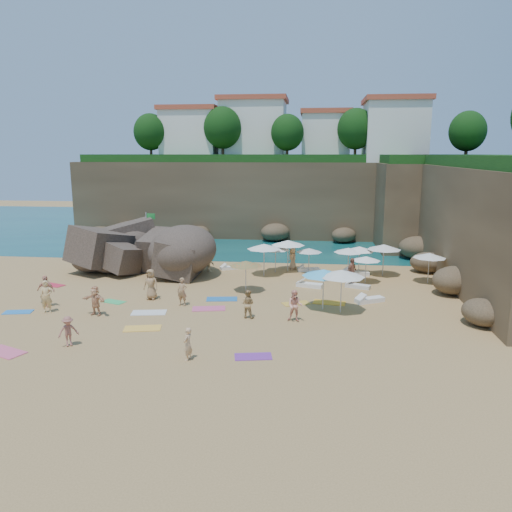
# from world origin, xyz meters

# --- Properties ---
(ground) EXTENTS (120.00, 120.00, 0.00)m
(ground) POSITION_xyz_m (0.00, 0.00, 0.00)
(ground) COLOR tan
(ground) RESTS_ON ground
(seawater) EXTENTS (120.00, 120.00, 0.00)m
(seawater) POSITION_xyz_m (0.00, 30.00, 0.00)
(seawater) COLOR #0C4751
(seawater) RESTS_ON ground
(cliff_back) EXTENTS (44.00, 8.00, 8.00)m
(cliff_back) POSITION_xyz_m (2.00, 25.00, 4.00)
(cliff_back) COLOR brown
(cliff_back) RESTS_ON ground
(cliff_right) EXTENTS (8.00, 30.00, 8.00)m
(cliff_right) POSITION_xyz_m (19.00, 8.00, 4.00)
(cliff_right) COLOR brown
(cliff_right) RESTS_ON ground
(cliff_corner) EXTENTS (10.00, 12.00, 8.00)m
(cliff_corner) POSITION_xyz_m (17.00, 20.00, 4.00)
(cliff_corner) COLOR brown
(cliff_corner) RESTS_ON ground
(rock_promontory) EXTENTS (12.00, 7.00, 2.00)m
(rock_promontory) POSITION_xyz_m (-11.00, 16.00, 0.00)
(rock_promontory) COLOR brown
(rock_promontory) RESTS_ON ground
(clifftop_buildings) EXTENTS (28.48, 9.48, 7.00)m
(clifftop_buildings) POSITION_xyz_m (2.96, 25.79, 11.24)
(clifftop_buildings) COLOR white
(clifftop_buildings) RESTS_ON cliff_back
(clifftop_trees) EXTENTS (35.60, 23.82, 4.40)m
(clifftop_trees) POSITION_xyz_m (4.78, 19.52, 11.26)
(clifftop_trees) COLOR #11380F
(clifftop_trees) RESTS_ON ground
(marina_masts) EXTENTS (3.10, 0.10, 6.00)m
(marina_masts) POSITION_xyz_m (-16.50, 30.00, 3.00)
(marina_masts) COLOR white
(marina_masts) RESTS_ON ground
(rock_outcrop) EXTENTS (10.55, 8.90, 3.65)m
(rock_outcrop) POSITION_xyz_m (-7.11, 7.39, 0.00)
(rock_outcrop) COLOR brown
(rock_outcrop) RESTS_ON ground
(flag_pole) EXTENTS (0.81, 0.15, 4.16)m
(flag_pole) POSITION_xyz_m (-7.70, 9.30, 2.66)
(flag_pole) COLOR silver
(flag_pole) RESTS_ON ground
(parasol_0) EXTENTS (2.52, 2.52, 2.39)m
(parasol_0) POSITION_xyz_m (2.30, 5.59, 2.19)
(parasol_0) COLOR silver
(parasol_0) RESTS_ON ground
(parasol_1) EXTENTS (2.25, 2.25, 2.12)m
(parasol_1) POSITION_xyz_m (9.32, 6.74, 1.95)
(parasol_1) COLOR silver
(parasol_1) RESTS_ON ground
(parasol_2) EXTENTS (2.19, 2.19, 2.07)m
(parasol_2) POSITION_xyz_m (3.07, 6.74, 1.90)
(parasol_2) COLOR silver
(parasol_2) RESTS_ON ground
(parasol_3) EXTENTS (1.98, 1.98, 1.87)m
(parasol_3) POSITION_xyz_m (5.59, 6.96, 1.72)
(parasol_3) COLOR silver
(parasol_3) RESTS_ON ground
(parasol_4) EXTENTS (2.21, 2.21, 2.09)m
(parasol_4) POSITION_xyz_m (8.51, 6.33, 1.91)
(parasol_4) COLOR silver
(parasol_4) RESTS_ON ground
(parasol_5) EXTENTS (2.56, 2.56, 2.42)m
(parasol_5) POSITION_xyz_m (3.98, 7.21, 2.22)
(parasol_5) COLOR silver
(parasol_5) RESTS_ON ground
(parasol_6) EXTENTS (2.19, 2.19, 2.07)m
(parasol_6) POSITION_xyz_m (1.56, 1.01, 1.90)
(parasol_6) COLOR silver
(parasol_6) RESTS_ON ground
(parasol_7) EXTENTS (2.50, 2.50, 2.37)m
(parasol_7) POSITION_xyz_m (11.06, 6.48, 2.17)
(parasol_7) COLOR silver
(parasol_7) RESTS_ON ground
(parasol_8) EXTENTS (2.26, 2.26, 2.14)m
(parasol_8) POSITION_xyz_m (13.93, 4.72, 1.96)
(parasol_8) COLOR silver
(parasol_8) RESTS_ON ground
(parasol_9) EXTENTS (2.00, 2.00, 1.89)m
(parasol_9) POSITION_xyz_m (9.57, 4.27, 1.74)
(parasol_9) COLOR silver
(parasol_9) RESTS_ON ground
(parasol_10) EXTENTS (2.52, 2.52, 2.39)m
(parasol_10) POSITION_xyz_m (6.50, -2.19, 2.19)
(parasol_10) COLOR silver
(parasol_10) RESTS_ON ground
(parasol_11) EXTENTS (2.63, 2.63, 2.49)m
(parasol_11) POSITION_xyz_m (7.50, -2.63, 2.28)
(parasol_11) COLOR silver
(parasol_11) RESTS_ON ground
(lounger_0) EXTENTS (1.59, 1.20, 0.24)m
(lounger_0) POSITION_xyz_m (-0.54, 7.30, 0.12)
(lounger_0) COLOR white
(lounger_0) RESTS_ON ground
(lounger_1) EXTENTS (1.73, 0.84, 0.26)m
(lounger_1) POSITION_xyz_m (5.59, 7.30, 0.13)
(lounger_1) COLOR white
(lounger_1) RESTS_ON ground
(lounger_2) EXTENTS (2.10, 0.91, 0.32)m
(lounger_2) POSITION_xyz_m (9.02, 6.25, 0.16)
(lounger_2) COLOR white
(lounger_2) RESTS_ON ground
(lounger_3) EXTENTS (1.73, 1.13, 0.26)m
(lounger_3) POSITION_xyz_m (8.94, 2.79, 0.13)
(lounger_3) COLOR silver
(lounger_3) RESTS_ON ground
(lounger_4) EXTENTS (1.87, 1.07, 0.28)m
(lounger_4) POSITION_xyz_m (5.70, 2.67, 0.14)
(lounger_4) COLOR white
(lounger_4) RESTS_ON ground
(lounger_5) EXTENTS (1.90, 1.40, 0.28)m
(lounger_5) POSITION_xyz_m (9.37, -0.48, 0.14)
(lounger_5) COLOR white
(lounger_5) RESTS_ON ground
(towel_0) EXTENTS (1.69, 1.09, 0.03)m
(towel_0) POSITION_xyz_m (-10.82, -4.73, 0.01)
(towel_0) COLOR blue
(towel_0) RESTS_ON ground
(towel_1) EXTENTS (2.18, 1.65, 0.03)m
(towel_1) POSITION_xyz_m (-8.03, -10.31, 0.02)
(towel_1) COLOR #E2577A
(towel_1) RESTS_ON ground
(towel_4) EXTENTS (2.04, 1.32, 0.03)m
(towel_4) POSITION_xyz_m (-2.84, -6.57, 0.02)
(towel_4) COLOR #FDBB42
(towel_4) RESTS_ON ground
(towel_5) EXTENTS (2.08, 1.28, 0.03)m
(towel_5) POSITION_xyz_m (-3.34, -4.00, 0.02)
(towel_5) COLOR silver
(towel_5) RESTS_ON ground
(towel_6) EXTENTS (1.78, 1.12, 0.03)m
(towel_6) POSITION_xyz_m (3.30, -9.54, 0.01)
(towel_6) COLOR purple
(towel_6) RESTS_ON ground
(towel_7) EXTENTS (1.74, 1.27, 0.03)m
(towel_7) POSITION_xyz_m (-11.83, 1.13, 0.01)
(towel_7) COLOR red
(towel_7) RESTS_ON ground
(towel_8) EXTENTS (2.02, 1.22, 0.03)m
(towel_8) POSITION_xyz_m (0.30, -0.87, 0.02)
(towel_8) COLOR #2269B5
(towel_8) RESTS_ON ground
(towel_9) EXTENTS (2.06, 1.30, 0.03)m
(towel_9) POSITION_xyz_m (-0.11, -2.88, 0.02)
(towel_9) COLOR #D65382
(towel_9) RESTS_ON ground
(towel_10) EXTENTS (2.04, 1.23, 0.03)m
(towel_10) POSITION_xyz_m (6.93, -0.87, 0.02)
(towel_10) COLOR #F6AA26
(towel_10) RESTS_ON ground
(towel_11) EXTENTS (1.63, 1.18, 0.03)m
(towel_11) POSITION_xyz_m (-6.19, -2.17, 0.01)
(towel_11) COLOR #35BB64
(towel_11) RESTS_ON ground
(towel_12) EXTENTS (1.84, 1.44, 0.03)m
(towel_12) POSITION_xyz_m (4.93, -1.26, 0.01)
(towel_12) COLOR gold
(towel_12) RESTS_ON ground
(person_stand_0) EXTENTS (0.76, 0.59, 1.87)m
(person_stand_0) POSITION_xyz_m (-9.12, -4.58, 0.94)
(person_stand_0) COLOR tan
(person_stand_0) RESTS_ON ground
(person_stand_1) EXTENTS (0.89, 0.77, 1.60)m
(person_stand_1) POSITION_xyz_m (2.36, -4.21, 0.80)
(person_stand_1) COLOR tan
(person_stand_1) RESTS_ON ground
(person_stand_2) EXTENTS (1.06, 1.09, 1.66)m
(person_stand_2) POSITION_xyz_m (-2.00, 6.49, 0.83)
(person_stand_2) COLOR #F5CD8B
(person_stand_2) RESTS_ON ground
(person_stand_3) EXTENTS (0.99, 1.14, 1.84)m
(person_stand_3) POSITION_xyz_m (8.58, 3.84, 0.92)
(person_stand_3) COLOR #99614C
(person_stand_3) RESTS_ON ground
(person_stand_4) EXTENTS (0.84, 0.97, 1.74)m
(person_stand_4) POSITION_xyz_m (4.33, 7.83, 0.87)
(person_stand_4) COLOR tan
(person_stand_4) RESTS_ON ground
(person_stand_5) EXTENTS (1.83, 1.21, 1.92)m
(person_stand_5) POSITION_xyz_m (-3.18, 7.56, 0.96)
(person_stand_5) COLOR tan
(person_stand_5) RESTS_ON ground
(person_stand_6) EXTENTS (0.46, 0.60, 1.49)m
(person_stand_6) POSITION_xyz_m (0.50, -10.20, 0.74)
(person_stand_6) COLOR tan
(person_stand_6) RESTS_ON ground
(person_lie_0) EXTENTS (1.59, 1.69, 0.38)m
(person_lie_0) POSITION_xyz_m (-5.46, -9.28, 0.19)
(person_lie_0) COLOR #A15F50
(person_lie_0) RESTS_ON ground
(person_lie_1) EXTENTS (1.19, 1.91, 0.45)m
(person_lie_1) POSITION_xyz_m (-9.75, -3.50, 0.23)
(person_lie_1) COLOR #EAA085
(person_lie_1) RESTS_ON ground
(person_lie_2) EXTENTS (1.13, 1.98, 0.50)m
(person_lie_2) POSITION_xyz_m (-4.05, -1.37, 0.25)
(person_lie_2) COLOR #9F784F
(person_lie_2) RESTS_ON ground
(person_lie_3) EXTENTS (1.96, 2.04, 0.44)m
(person_lie_3) POSITION_xyz_m (-6.15, -4.74, 0.22)
(person_lie_3) COLOR #E0A275
(person_lie_3) RESTS_ON ground
(person_lie_4) EXTENTS (0.96, 1.76, 0.40)m
(person_lie_4) POSITION_xyz_m (-1.80, -2.42, 0.20)
(person_lie_4) COLOR #A27851
(person_lie_4) RESTS_ON ground
(person_lie_5) EXTENTS (1.08, 1.82, 0.65)m
(person_lie_5) POSITION_xyz_m (4.96, -4.54, 0.32)
(person_lie_5) COLOR #F8A78D
(person_lie_5) RESTS_ON ground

